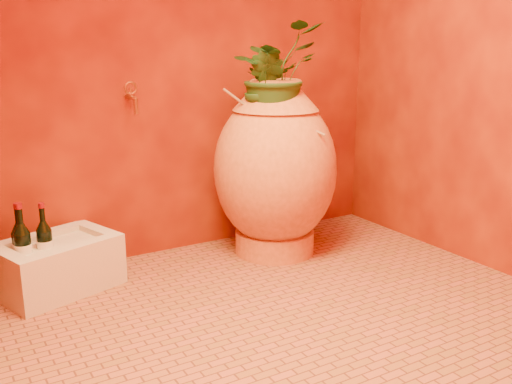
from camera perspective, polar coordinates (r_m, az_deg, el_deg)
floor at (r=2.72m, az=2.71°, el=-11.49°), size 2.50×2.50×0.00m
wall_back at (r=3.32m, az=-6.90°, el=15.50°), size 2.50×0.02×2.50m
wall_right at (r=3.30m, az=22.11°, el=14.57°), size 0.02×2.00×2.50m
amphora at (r=3.26m, az=1.93°, el=2.33°), size 0.90×0.90×1.01m
stone_basin at (r=3.02m, az=-19.23°, el=-6.97°), size 0.64×0.54×0.26m
wine_bottle_a at (r=2.95m, az=-22.44°, el=-5.03°), size 0.08×0.08×0.33m
wine_bottle_b at (r=2.92m, az=-22.26°, el=-5.14°), size 0.08×0.08×0.33m
wine_bottle_c at (r=2.96m, az=-20.35°, el=-4.82°), size 0.08×0.08×0.32m
wall_tap at (r=3.12m, az=-12.31°, el=9.36°), size 0.07×0.15×0.16m
plant_main at (r=3.16m, az=1.89°, el=11.79°), size 0.57×0.53×0.54m
plant_side at (r=3.09m, az=0.81°, el=10.32°), size 0.26×0.28×0.40m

